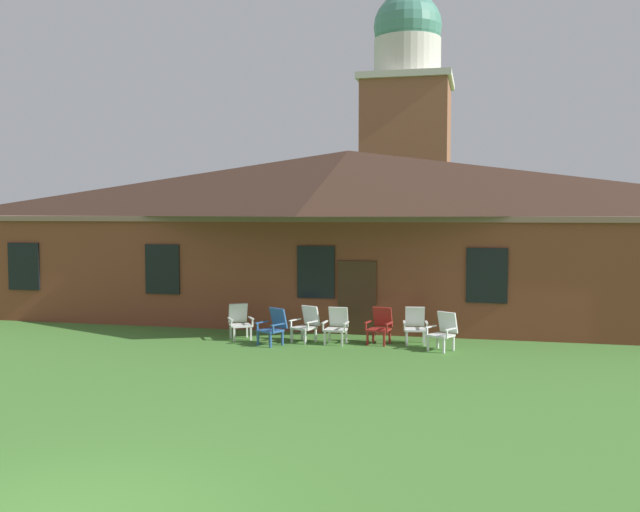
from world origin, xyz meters
name	(u,v)px	position (x,y,z in m)	size (l,w,h in m)	color
brick_building	(348,229)	(0.00, 17.69, 2.88)	(24.79, 10.40, 5.66)	brown
dome_tower	(407,140)	(0.41, 33.75, 7.61)	(5.18, 5.18, 16.86)	#93563D
lawn_chair_by_porch	(240,321)	(-1.84, 11.32, 0.50)	(0.84, 0.87, 0.96)	silver
lawn_chair_near_door	(274,326)	(-0.68, 10.70, 0.50)	(0.82, 0.85, 0.96)	#2D5693
lawn_chair_left_end	(307,323)	(0.06, 11.31, 0.50)	(0.80, 0.84, 0.96)	silver
lawn_chair_middle	(337,325)	(0.90, 11.23, 0.50)	(0.67, 0.70, 0.96)	silver
lawn_chair_right_end	(380,325)	(2.03, 11.47, 0.50)	(0.72, 0.76, 0.96)	maroon
lawn_chair_far_side	(415,325)	(2.93, 11.73, 0.50)	(0.70, 0.73, 0.96)	white
lawn_chair_under_eave	(444,330)	(3.70, 10.98, 0.50)	(0.83, 0.86, 0.96)	white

